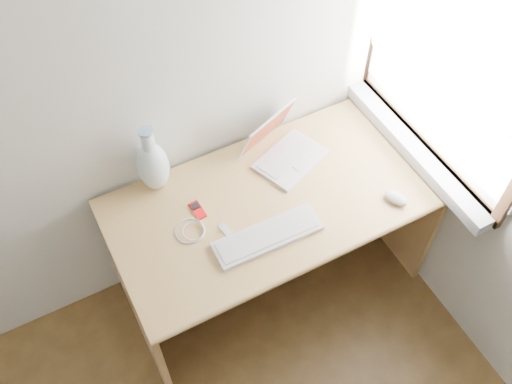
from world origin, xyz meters
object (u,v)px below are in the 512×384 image
desk (265,212)px  laptop (287,147)px  external_keyboard (268,236)px  vase (153,165)px

desk → laptop: bearing=31.9°
desk → external_keyboard: (-0.12, -0.25, 0.23)m
external_keyboard → desk: bearing=64.9°
laptop → external_keyboard: 0.45m
desk → external_keyboard: external_keyboard is taller
laptop → vase: bearing=148.7°
external_keyboard → vase: 0.56m
desk → vase: vase is taller
desk → vase: bearing=153.4°
desk → vase: size_ratio=4.13×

